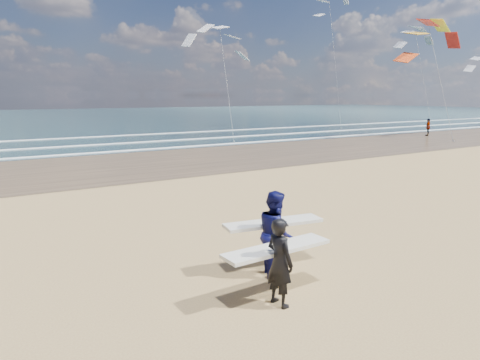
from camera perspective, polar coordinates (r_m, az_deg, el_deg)
wet_sand_strip at (r=34.98m, az=15.57°, el=4.72°), size 220.00×12.00×0.01m
ocean at (r=81.79m, az=-13.56°, el=8.31°), size 220.00×100.00×0.02m
foam_breakers at (r=42.45m, az=5.52°, el=6.21°), size 220.00×11.70×0.05m
surfer_near at (r=7.81m, az=5.25°, el=-10.53°), size 2.21×0.96×1.62m
surfer_far at (r=9.04m, az=4.74°, el=-6.95°), size 2.26×1.33×1.80m
beachgoer_1 at (r=43.77m, az=23.78°, el=6.45°), size 1.00×0.84×1.60m
kite_0 at (r=41.37m, az=24.55°, el=14.91°), size 7.88×4.97×11.41m
kite_1 at (r=37.17m, az=-2.05°, el=14.86°), size 6.29×4.79×10.67m
kite_2 at (r=52.95m, az=23.00°, el=13.82°), size 6.01×4.76×12.44m
kite_5 at (r=52.62m, az=12.42°, el=16.46°), size 5.51×4.71×16.37m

